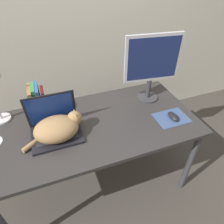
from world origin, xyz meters
TOP-DOWN VIEW (x-y plane):
  - ground_plane at (0.00, 0.00)m, footprint 12.00×12.00m
  - wall_back at (0.00, 1.23)m, footprint 8.00×0.05m
  - desk at (0.00, 0.37)m, footprint 1.49×0.74m
  - laptop at (-0.26, 0.37)m, footprint 0.32×0.26m
  - cat at (-0.25, 0.33)m, footprint 0.41×0.22m
  - external_monitor at (0.52, 0.53)m, footprint 0.42×0.17m
  - mousepad at (0.56, 0.23)m, footprint 0.24×0.18m
  - computer_mouse at (0.56, 0.22)m, footprint 0.06×0.11m
  - book_row at (-0.35, 0.62)m, footprint 0.11×0.17m
  - webcam at (-0.17, 0.67)m, footprint 0.05×0.05m

SIDE VIEW (x-z plane):
  - ground_plane at x=0.00m, z-range 0.00..0.00m
  - desk at x=0.00m, z-range 0.29..1.01m
  - mousepad at x=0.56m, z-range 0.72..0.72m
  - computer_mouse at x=0.56m, z-range 0.72..0.75m
  - webcam at x=-0.17m, z-range 0.72..0.80m
  - laptop at x=-0.26m, z-range 0.63..0.90m
  - cat at x=-0.25m, z-range 0.71..0.87m
  - book_row at x=-0.35m, z-range 0.71..0.95m
  - external_monitor at x=0.52m, z-range 0.76..1.29m
  - wall_back at x=0.00m, z-range 0.00..2.60m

